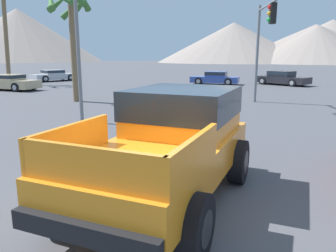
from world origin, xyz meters
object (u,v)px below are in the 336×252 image
parked_car_dark (282,78)px  street_lamp_post (75,2)px  parked_car_tan (10,82)px  traffic_light_crosswalk (263,34)px  palm_tree_leaning (2,8)px  orange_pickup_truck (173,137)px  parked_car_blue (215,78)px  palm_tree_short (70,16)px  parked_car_silver (54,75)px

parked_car_dark → street_lamp_post: (-12.49, -16.95, 3.81)m
parked_car_tan → traffic_light_crosswalk: traffic_light_crosswalk is taller
palm_tree_leaning → orange_pickup_truck: bearing=-55.9°
parked_car_tan → parked_car_blue: bearing=128.0°
orange_pickup_truck → palm_tree_short: bearing=135.6°
orange_pickup_truck → parked_car_tan: size_ratio=1.08×
street_lamp_post → traffic_light_crosswalk: bearing=30.8°
parked_car_blue → parked_car_dark: bearing=-77.7°
parked_car_silver → traffic_light_crosswalk: (17.13, -15.60, 3.00)m
traffic_light_crosswalk → palm_tree_short: palm_tree_short is taller
palm_tree_short → parked_car_dark: bearing=37.5°
orange_pickup_truck → palm_tree_short: (-5.99, 12.36, 3.53)m
parked_car_tan → traffic_light_crosswalk: bearing=86.2°
parked_car_dark → palm_tree_short: (-14.67, -11.24, 4.01)m
orange_pickup_truck → traffic_light_crosswalk: bearing=90.0°
parked_car_blue → palm_tree_short: size_ratio=0.73×
street_lamp_post → palm_tree_leaning: size_ratio=0.84×
parked_car_blue → street_lamp_post: size_ratio=0.61×
palm_tree_leaning → palm_tree_short: bearing=-48.0°
palm_tree_short → palm_tree_leaning: size_ratio=0.70×
street_lamp_post → palm_tree_leaning: palm_tree_leaning is taller
parked_car_silver → palm_tree_short: 16.71m
palm_tree_short → street_lamp_post: bearing=-69.1°
parked_car_tan → street_lamp_post: street_lamp_post is taller
palm_tree_leaning → traffic_light_crosswalk: bearing=-30.7°
parked_car_silver → parked_car_dark: 21.99m
orange_pickup_truck → traffic_light_crosswalk: 12.33m
parked_car_tan → street_lamp_post: 15.05m
parked_car_dark → parked_car_blue: size_ratio=1.00×
parked_car_silver → traffic_light_crosswalk: bearing=-0.8°
parked_car_tan → parked_car_blue: (15.72, 5.79, -0.01)m
parked_car_tan → parked_car_silver: bearing=-160.9°
parked_car_dark → traffic_light_crosswalk: bearing=24.6°
parked_car_blue → palm_tree_short: palm_tree_short is taller
traffic_light_crosswalk → palm_tree_leaning: 23.04m
parked_car_silver → parked_car_tan: bearing=-47.1°
parked_car_tan → palm_tree_leaning: bearing=-133.3°
parked_car_dark → street_lamp_post: street_lamp_post is taller
street_lamp_post → parked_car_blue: bearing=68.7°
parked_car_blue → palm_tree_leaning: (-18.46, -0.84, 5.90)m
orange_pickup_truck → parked_car_blue: size_ratio=1.14×
parked_car_blue → traffic_light_crosswalk: size_ratio=0.88×
parked_car_tan → parked_car_dark: parked_car_dark is taller
orange_pickup_truck → palm_tree_short: palm_tree_short is taller
orange_pickup_truck → parked_car_dark: size_ratio=1.15×
parked_car_blue → traffic_light_crosswalk: bearing=-159.7°
palm_tree_leaning → street_lamp_post: bearing=-54.3°
palm_tree_leaning → parked_car_tan: bearing=-61.1°
parked_car_silver → parked_car_tan: parked_car_tan is taller
palm_tree_leaning → parked_car_blue: bearing=2.6°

